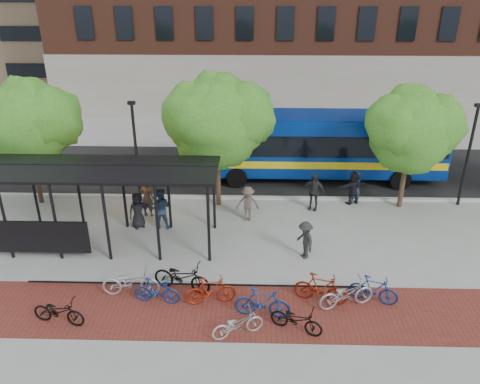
{
  "coord_description": "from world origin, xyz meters",
  "views": [
    {
      "loc": [
        -1.34,
        -17.76,
        10.32
      ],
      "look_at": [
        -1.87,
        1.3,
        1.6
      ],
      "focal_mm": 35.0,
      "sensor_mm": 36.0,
      "label": 1
    }
  ],
  "objects_px": {
    "tree_c": "(413,127)",
    "bike_0": "(58,311)",
    "bike_10": "(346,294)",
    "bike_4": "(182,277)",
    "bike_6": "(238,324)",
    "lamp_post_left": "(136,150)",
    "bike_9": "(321,288)",
    "pedestrian_5": "(354,188)",
    "pedestrian_2": "(161,208)",
    "bike_11": "(373,290)",
    "bike_5": "(210,291)",
    "tree_a": "(28,121)",
    "tree_b": "(219,117)",
    "pedestrian_3": "(248,204)",
    "pedestrian_4": "(314,191)",
    "bike_7": "(262,302)",
    "pedestrian_0": "(138,210)",
    "pedestrian_7": "(355,187)",
    "bus_shelter": "(84,177)",
    "bike_2": "(131,282)",
    "bus": "(317,142)",
    "bike_3": "(157,291)",
    "bike_8": "(296,319)",
    "lamp_post_right": "(469,153)",
    "pedestrian_1": "(147,198)"
  },
  "relations": [
    {
      "from": "bus_shelter",
      "to": "bike_6",
      "type": "distance_m",
      "value": 8.92
    },
    {
      "from": "tree_a",
      "to": "tree_c",
      "type": "distance_m",
      "value": 18.0
    },
    {
      "from": "lamp_post_right",
      "to": "bike_8",
      "type": "distance_m",
      "value": 13.19
    },
    {
      "from": "bike_11",
      "to": "pedestrian_1",
      "type": "xyz_separation_m",
      "value": [
        -9.19,
        6.32,
        0.43
      ]
    },
    {
      "from": "tree_a",
      "to": "bike_5",
      "type": "distance_m",
      "value": 12.68
    },
    {
      "from": "bike_9",
      "to": "pedestrian_5",
      "type": "distance_m",
      "value": 8.39
    },
    {
      "from": "lamp_post_right",
      "to": "bike_10",
      "type": "xyz_separation_m",
      "value": [
        -7.07,
        -8.2,
        -2.22
      ]
    },
    {
      "from": "bike_4",
      "to": "bike_2",
      "type": "bearing_deg",
      "value": 115.92
    },
    {
      "from": "bus_shelter",
      "to": "pedestrian_0",
      "type": "xyz_separation_m",
      "value": [
        1.68,
        1.32,
        -2.16
      ]
    },
    {
      "from": "tree_c",
      "to": "bike_7",
      "type": "height_order",
      "value": "tree_c"
    },
    {
      "from": "tree_c",
      "to": "pedestrian_4",
      "type": "xyz_separation_m",
      "value": [
        -4.44,
        -0.47,
        -3.1
      ]
    },
    {
      "from": "bike_11",
      "to": "bike_5",
      "type": "bearing_deg",
      "value": 112.04
    },
    {
      "from": "bus",
      "to": "bike_3",
      "type": "height_order",
      "value": "bus"
    },
    {
      "from": "pedestrian_3",
      "to": "pedestrian_4",
      "type": "distance_m",
      "value": 3.41
    },
    {
      "from": "bike_2",
      "to": "pedestrian_0",
      "type": "distance_m",
      "value": 5.07
    },
    {
      "from": "bus_shelter",
      "to": "lamp_post_left",
      "type": "distance_m",
      "value": 4.24
    },
    {
      "from": "bike_6",
      "to": "pedestrian_3",
      "type": "height_order",
      "value": "pedestrian_3"
    },
    {
      "from": "pedestrian_0",
      "to": "pedestrian_7",
      "type": "relative_size",
      "value": 0.98
    },
    {
      "from": "bike_9",
      "to": "bike_11",
      "type": "height_order",
      "value": "bike_9"
    },
    {
      "from": "bike_9",
      "to": "pedestrian_4",
      "type": "bearing_deg",
      "value": 12.21
    },
    {
      "from": "tree_a",
      "to": "tree_b",
      "type": "distance_m",
      "value": 9.01
    },
    {
      "from": "lamp_post_left",
      "to": "bike_6",
      "type": "bearing_deg",
      "value": -61.62
    },
    {
      "from": "lamp_post_left",
      "to": "bike_2",
      "type": "distance_m",
      "value": 8.18
    },
    {
      "from": "pedestrian_4",
      "to": "bike_7",
      "type": "bearing_deg",
      "value": -85.99
    },
    {
      "from": "bike_6",
      "to": "pedestrian_2",
      "type": "relative_size",
      "value": 0.9
    },
    {
      "from": "tree_c",
      "to": "bike_0",
      "type": "height_order",
      "value": "tree_c"
    },
    {
      "from": "bus_shelter",
      "to": "bike_2",
      "type": "bearing_deg",
      "value": -55.37
    },
    {
      "from": "bike_4",
      "to": "bike_6",
      "type": "relative_size",
      "value": 1.26
    },
    {
      "from": "bike_4",
      "to": "pedestrian_3",
      "type": "relative_size",
      "value": 1.27
    },
    {
      "from": "bike_7",
      "to": "lamp_post_left",
      "type": "bearing_deg",
      "value": 41.79
    },
    {
      "from": "lamp_post_left",
      "to": "bike_3",
      "type": "bearing_deg",
      "value": -73.57
    },
    {
      "from": "tree_a",
      "to": "bike_2",
      "type": "distance_m",
      "value": 10.48
    },
    {
      "from": "bike_2",
      "to": "pedestrian_2",
      "type": "distance_m",
      "value": 5.03
    },
    {
      "from": "bus_shelter",
      "to": "tree_b",
      "type": "distance_m",
      "value": 6.64
    },
    {
      "from": "pedestrian_5",
      "to": "pedestrian_4",
      "type": "bearing_deg",
      "value": -1.02
    },
    {
      "from": "bus",
      "to": "bike_6",
      "type": "bearing_deg",
      "value": -106.74
    },
    {
      "from": "bike_2",
      "to": "pedestrian_4",
      "type": "bearing_deg",
      "value": -47.69
    },
    {
      "from": "pedestrian_2",
      "to": "lamp_post_left",
      "type": "bearing_deg",
      "value": -58.35
    },
    {
      "from": "bike_8",
      "to": "pedestrian_2",
      "type": "distance_m",
      "value": 8.75
    },
    {
      "from": "tree_c",
      "to": "bike_0",
      "type": "bearing_deg",
      "value": -146.4
    },
    {
      "from": "bus",
      "to": "pedestrian_7",
      "type": "bearing_deg",
      "value": -63.76
    },
    {
      "from": "pedestrian_2",
      "to": "pedestrian_0",
      "type": "bearing_deg",
      "value": 2.82
    },
    {
      "from": "lamp_post_left",
      "to": "bike_6",
      "type": "xyz_separation_m",
      "value": [
        5.27,
        -9.75,
        -2.3
      ]
    },
    {
      "from": "bike_0",
      "to": "pedestrian_4",
      "type": "xyz_separation_m",
      "value": [
        9.23,
        8.61,
        0.48
      ]
    },
    {
      "from": "bus",
      "to": "pedestrian_5",
      "type": "xyz_separation_m",
      "value": [
        1.49,
        -3.31,
        -1.26
      ]
    },
    {
      "from": "tree_a",
      "to": "bike_9",
      "type": "relative_size",
      "value": 3.3
    },
    {
      "from": "bike_2",
      "to": "bike_10",
      "type": "relative_size",
      "value": 1.02
    },
    {
      "from": "bike_4",
      "to": "bike_11",
      "type": "xyz_separation_m",
      "value": [
        6.74,
        -0.5,
        -0.06
      ]
    },
    {
      "from": "bike_0",
      "to": "bike_10",
      "type": "xyz_separation_m",
      "value": [
        9.52,
        1.13,
        0.05
      ]
    },
    {
      "from": "bike_9",
      "to": "pedestrian_2",
      "type": "height_order",
      "value": "pedestrian_2"
    }
  ]
}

